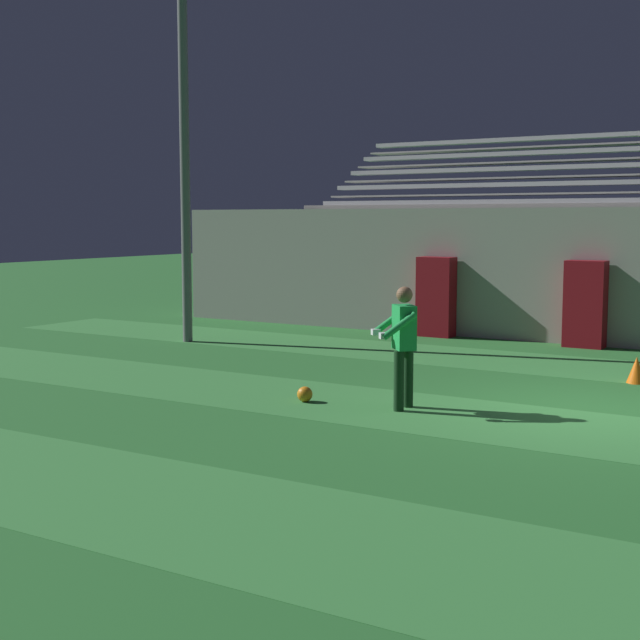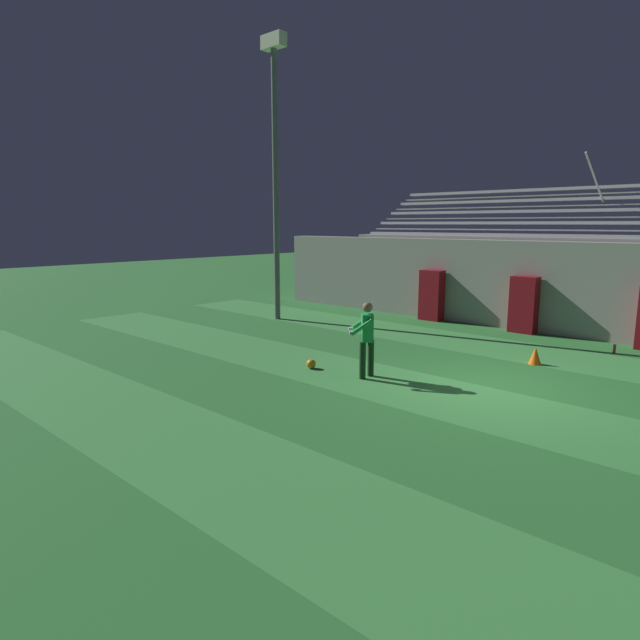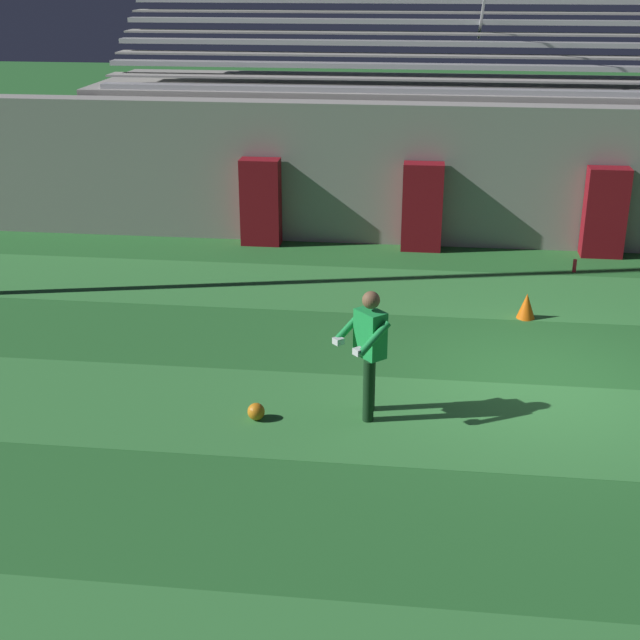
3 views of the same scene
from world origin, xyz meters
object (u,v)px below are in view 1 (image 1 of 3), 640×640
Objects in this scene: padding_pillar_far_left at (436,297)px; floodlight_pole at (183,59)px; soccer_ball at (305,394)px; traffic_cone at (636,370)px; padding_pillar_gate_left at (585,304)px; goalkeeper at (403,339)px.

floodlight_pole is (-4.12, -3.47, 4.93)m from padding_pillar_far_left.
traffic_cone is (3.69, 3.92, 0.10)m from soccer_ball.
padding_pillar_gate_left is 7.92× the size of soccer_ball.
goalkeeper is (2.67, -7.18, 0.08)m from padding_pillar_far_left.
padding_pillar_gate_left reaches higher than soccer_ball.
floodlight_pole is 9.14m from goalkeeper.
padding_pillar_far_left is 7.67m from goalkeeper.
goalkeeper reaches higher than soccer_ball.
padding_pillar_gate_left is at bearing 116.22° from traffic_cone.
padding_pillar_gate_left is at bearing 75.39° from soccer_ball.
goalkeeper reaches higher than traffic_cone.
floodlight_pole reaches higher than padding_pillar_gate_left.
soccer_ball is at bearing -104.61° from padding_pillar_gate_left.
floodlight_pole is at bearing -154.73° from padding_pillar_gate_left.
padding_pillar_gate_left and padding_pillar_far_left have the same top height.
floodlight_pole reaches higher than padding_pillar_far_left.
padding_pillar_far_left is 1.04× the size of goalkeeper.
padding_pillar_gate_left is 1.00× the size of padding_pillar_far_left.
goalkeeper is 7.59× the size of soccer_ball.
traffic_cone is at bearing -63.78° from padding_pillar_gate_left.
goalkeeper is at bearing -28.61° from floodlight_pole.
padding_pillar_gate_left is 3.24m from padding_pillar_far_left.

